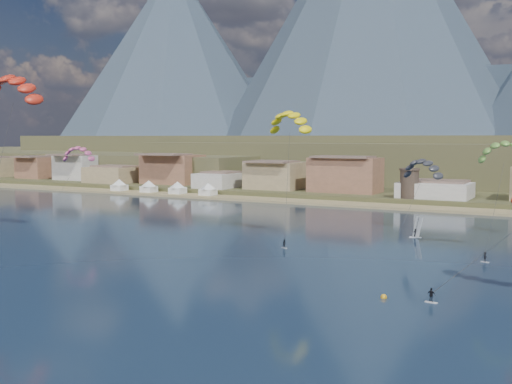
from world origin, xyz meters
TOP-DOWN VIEW (x-y plane):
  - ground at (0.00, 0.00)m, footprint 2400.00×2400.00m
  - beach at (0.00, 106.00)m, footprint 2200.00×12.00m
  - town at (-40.00, 122.00)m, footprint 400.00×24.00m
  - watchtower at (5.00, 114.00)m, footprint 5.82×5.82m
  - beach_tents at (-76.25, 106.00)m, footprint 43.40×6.40m
  - kitesurfer_red at (-49.13, 23.01)m, footprint 13.77×16.14m
  - kitesurfer_yellow at (-0.39, 46.21)m, footprint 10.75×14.85m
  - kitesurfer_green at (37.94, 48.27)m, footprint 9.06×12.06m
  - distant_kite_pink at (-60.59, 51.71)m, footprint 9.03×6.84m
  - distant_kite_dark at (19.99, 67.23)m, footprint 9.94×7.45m
  - windsurfer at (21.34, 57.81)m, footprint 2.35×2.56m
  - buoy at (29.39, 10.45)m, footprint 0.78×0.78m

SIDE VIEW (x-z plane):
  - ground at x=0.00m, z-range 0.00..0.00m
  - buoy at x=29.39m, z-range -0.26..0.52m
  - beach at x=0.00m, z-range -0.20..0.70m
  - windsurfer at x=21.34m, z-range -0.74..3.34m
  - beach_tents at x=-76.25m, z-range 1.21..6.21m
  - watchtower at x=5.00m, z-range 2.07..10.67m
  - town at x=-40.00m, z-range 2.00..14.00m
  - distant_kite_dark at x=19.99m, z-range 5.18..22.02m
  - distant_kite_pink at x=-60.59m, z-range 6.57..25.34m
  - kitesurfer_green at x=37.94m, z-range 7.39..27.40m
  - kitesurfer_yellow at x=-0.39m, z-range 9.81..35.88m
  - kitesurfer_red at x=-49.13m, z-range 12.69..46.18m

